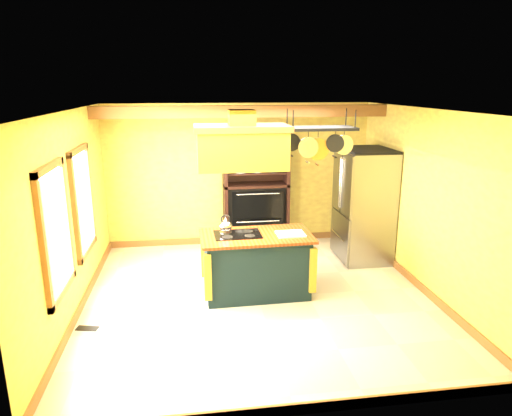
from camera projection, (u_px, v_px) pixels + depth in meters
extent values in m
plane|color=beige|center=(258.00, 297.00, 6.70)|extent=(5.00, 5.00, 0.00)
plane|color=white|center=(258.00, 110.00, 6.00)|extent=(5.00, 5.00, 0.00)
cube|color=#DCC950|center=(239.00, 175.00, 8.74)|extent=(5.00, 0.02, 2.70)
cube|color=#DCC950|center=(300.00, 284.00, 3.96)|extent=(5.00, 0.02, 2.70)
cube|color=#DCC950|center=(71.00, 216.00, 6.01)|extent=(0.02, 5.00, 2.70)
cube|color=#DCC950|center=(426.00, 203.00, 6.69)|extent=(0.02, 5.00, 2.70)
cube|color=#96542E|center=(243.00, 111.00, 7.65)|extent=(5.00, 0.15, 0.20)
cube|color=#96542E|center=(56.00, 231.00, 5.23)|extent=(0.06, 1.06, 1.56)
cube|color=white|center=(58.00, 231.00, 5.24)|extent=(0.02, 0.85, 1.34)
cube|color=#96542E|center=(83.00, 201.00, 6.57)|extent=(0.06, 1.06, 1.56)
cube|color=white|center=(85.00, 201.00, 6.57)|extent=(0.02, 0.85, 1.34)
cube|color=black|center=(256.00, 266.00, 6.74)|extent=(1.50, 0.84, 0.88)
cube|color=maroon|center=(256.00, 236.00, 6.62)|extent=(1.63, 0.93, 0.04)
cube|color=black|center=(238.00, 234.00, 6.61)|extent=(0.68, 0.48, 0.01)
ellipsoid|color=silver|center=(226.00, 226.00, 6.66)|extent=(0.20, 0.20, 0.16)
cube|color=white|center=(291.00, 234.00, 6.62)|extent=(0.41, 0.32, 0.02)
cube|color=#A58C29|center=(242.00, 150.00, 6.26)|extent=(1.22, 0.66, 0.52)
cube|color=#96542E|center=(242.00, 128.00, 6.18)|extent=(1.29, 0.73, 0.08)
cube|color=#A58C29|center=(242.00, 120.00, 6.16)|extent=(0.35, 0.35, 0.28)
cube|color=black|center=(320.00, 128.00, 6.34)|extent=(0.96, 0.48, 0.04)
cylinder|color=black|center=(293.00, 120.00, 6.06)|extent=(0.02, 0.02, 0.26)
cylinder|color=black|center=(346.00, 117.00, 6.55)|extent=(0.02, 0.02, 0.26)
cylinder|color=black|center=(291.00, 142.00, 6.43)|extent=(0.25, 0.04, 0.25)
cylinder|color=silver|center=(308.00, 147.00, 6.29)|extent=(0.29, 0.04, 0.29)
cylinder|color=#C97932|center=(318.00, 149.00, 6.51)|extent=(0.33, 0.04, 0.33)
cylinder|color=black|center=(335.00, 143.00, 6.33)|extent=(0.25, 0.04, 0.25)
cylinder|color=silver|center=(344.00, 145.00, 6.55)|extent=(0.29, 0.04, 0.29)
cube|color=gray|center=(364.00, 206.00, 7.99)|extent=(0.81, 0.99, 1.94)
cube|color=gray|center=(347.00, 186.00, 7.59)|extent=(0.03, 0.47, 1.05)
cube|color=gray|center=(338.00, 180.00, 8.06)|extent=(0.03, 0.47, 1.05)
cube|color=gray|center=(340.00, 235.00, 8.07)|extent=(0.03, 0.95, 0.81)
cube|color=black|center=(361.00, 256.00, 8.24)|extent=(0.77, 0.94, 0.06)
cube|color=black|center=(254.00, 189.00, 8.80)|extent=(1.21, 0.06, 2.15)
cube|color=black|center=(225.00, 193.00, 8.51)|extent=(0.06, 0.51, 2.15)
cube|color=black|center=(286.00, 191.00, 8.66)|extent=(0.06, 0.51, 2.15)
cube|color=black|center=(256.00, 185.00, 8.55)|extent=(1.21, 0.51, 0.05)
cube|color=black|center=(256.00, 214.00, 8.73)|extent=(1.09, 0.41, 1.15)
cube|color=black|center=(258.00, 205.00, 8.37)|extent=(0.95, 0.04, 0.51)
cube|color=black|center=(258.00, 232.00, 8.50)|extent=(0.95, 0.04, 0.47)
cube|color=black|center=(256.00, 172.00, 8.49)|extent=(1.09, 0.45, 0.02)
cube|color=black|center=(256.00, 159.00, 8.42)|extent=(1.09, 0.45, 0.02)
cube|color=black|center=(256.00, 146.00, 8.36)|extent=(1.09, 0.45, 0.02)
cylinder|color=white|center=(240.00, 170.00, 8.38)|extent=(0.22, 0.22, 0.07)
cylinder|color=teal|center=(274.00, 153.00, 8.39)|extent=(0.10, 0.10, 0.17)
cube|color=black|center=(87.00, 328.00, 5.84)|extent=(0.30, 0.18, 0.01)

